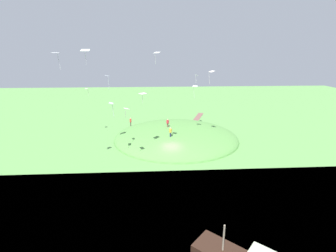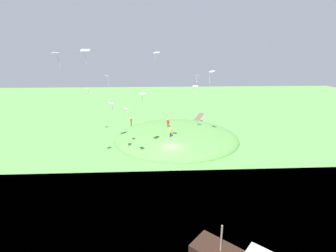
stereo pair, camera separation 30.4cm
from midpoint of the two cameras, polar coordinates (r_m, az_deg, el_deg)
ground_plane at (r=39.36m, az=1.00°, el=-6.79°), size 160.00×160.00×0.00m
grass_hill at (r=47.12m, az=2.12°, el=-2.77°), size 23.15×23.20×4.09m
dirt_path at (r=60.87m, az=6.94°, el=1.65°), size 12.05×5.49×0.04m
person_walking_path at (r=46.68m, az=0.18°, el=0.90°), size 0.55×0.55×1.56m
person_watching_kites at (r=41.78m, az=0.80°, el=-1.18°), size 0.64×0.64×1.62m
person_on_hilltop at (r=52.45m, az=-8.31°, el=1.22°), size 0.50×0.50×1.80m
kite_0 at (r=50.36m, az=6.86°, el=11.37°), size 0.90×0.70×1.52m
kite_1 at (r=33.10m, az=-2.37°, el=16.34°), size 0.94×0.97×1.54m
kite_2 at (r=37.04m, az=-18.22°, el=16.10°), size 0.80×1.19×2.03m
kite_3 at (r=34.37m, az=-13.56°, el=10.91°), size 0.84×0.69×1.94m
kite_4 at (r=35.32m, az=-5.58°, el=7.36°), size 1.31×1.31×1.46m
kite_5 at (r=43.26m, az=6.46°, el=8.86°), size 0.86×1.01×2.17m
kite_6 at (r=32.62m, az=-24.06°, el=14.83°), size 0.96×0.92×1.95m
kite_7 at (r=48.99m, az=-17.89°, el=8.03°), size 0.68×0.54×1.45m
kite_8 at (r=35.14m, az=-12.66°, el=4.91°), size 0.86×0.61×2.15m
kite_9 at (r=33.25m, az=-9.35°, el=3.89°), size 1.03×0.91×1.18m
kite_10 at (r=41.01m, az=10.18°, el=12.08°), size 1.19×0.96×2.13m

